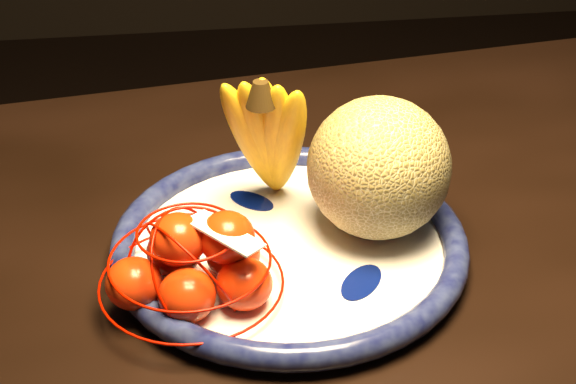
{
  "coord_description": "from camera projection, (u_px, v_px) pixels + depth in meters",
  "views": [
    {
      "loc": [
        0.02,
        -0.79,
        1.25
      ],
      "look_at": [
        0.11,
        -0.08,
        0.79
      ],
      "focal_mm": 55.0,
      "sensor_mm": 36.0,
      "label": 1
    }
  ],
  "objects": [
    {
      "name": "cantaloupe",
      "position": [
        379.0,
        168.0,
        0.86
      ],
      "size": [
        0.14,
        0.14,
        0.14
      ],
      "primitive_type": "sphere",
      "color": "olive",
      "rests_on": "fruit_bowl"
    },
    {
      "name": "mandarin_bag",
      "position": [
        195.0,
        264.0,
        0.8
      ],
      "size": [
        0.21,
        0.21,
        0.11
      ],
      "rotation": [
        0.0,
        0.0,
        -0.28
      ],
      "color": "#FF2C00",
      "rests_on": "fruit_bowl"
    },
    {
      "name": "banana_bunch",
      "position": [
        269.0,
        133.0,
        0.89
      ],
      "size": [
        0.11,
        0.11,
        0.17
      ],
      "rotation": [
        0.0,
        0.0,
        -0.35
      ],
      "color": "yellow",
      "rests_on": "fruit_bowl"
    },
    {
      "name": "price_tag",
      "position": [
        225.0,
        233.0,
        0.77
      ],
      "size": [
        0.07,
        0.07,
        0.01
      ],
      "primitive_type": "cube",
      "rotation": [
        -0.14,
        0.1,
        -0.78
      ],
      "color": "white",
      "rests_on": "mandarin_bag"
    },
    {
      "name": "dining_table",
      "position": [
        237.0,
        331.0,
        0.9
      ],
      "size": [
        1.53,
        1.04,
        0.72
      ],
      "rotation": [
        0.0,
        0.0,
        0.13
      ],
      "color": "black",
      "rests_on": "ground"
    },
    {
      "name": "fruit_bowl",
      "position": [
        289.0,
        245.0,
        0.87
      ],
      "size": [
        0.35,
        0.35,
        0.03
      ],
      "rotation": [
        0.0,
        0.0,
        0.31
      ],
      "color": "white",
      "rests_on": "dining_table"
    }
  ]
}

